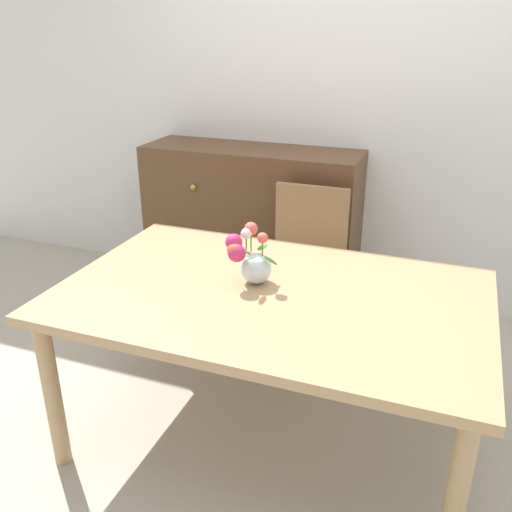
# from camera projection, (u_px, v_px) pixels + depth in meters

# --- Properties ---
(ground_plane) EXTENTS (12.00, 12.00, 0.00)m
(ground_plane) POSITION_uv_depth(u_px,v_px,m) (270.00, 434.00, 2.49)
(ground_plane) COLOR #B7AD99
(back_wall) EXTENTS (7.00, 0.10, 2.80)m
(back_wall) POSITION_uv_depth(u_px,v_px,m) (359.00, 81.00, 3.32)
(back_wall) COLOR silver
(back_wall) RESTS_ON ground_plane
(dining_table) EXTENTS (1.71, 1.08, 0.73)m
(dining_table) POSITION_uv_depth(u_px,v_px,m) (271.00, 308.00, 2.24)
(dining_table) COLOR tan
(dining_table) RESTS_ON ground_plane
(chair_far) EXTENTS (0.42, 0.42, 0.90)m
(chair_far) POSITION_uv_depth(u_px,v_px,m) (305.00, 256.00, 3.08)
(chair_far) COLOR #9E7047
(chair_far) RESTS_ON ground_plane
(dresser) EXTENTS (1.40, 0.47, 1.00)m
(dresser) POSITION_uv_depth(u_px,v_px,m) (251.00, 223.00, 3.64)
(dresser) COLOR brown
(dresser) RESTS_ON ground_plane
(flower_vase) EXTENTS (0.23, 0.19, 0.24)m
(flower_vase) POSITION_uv_depth(u_px,v_px,m) (250.00, 259.00, 2.24)
(flower_vase) COLOR silver
(flower_vase) RESTS_ON dining_table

